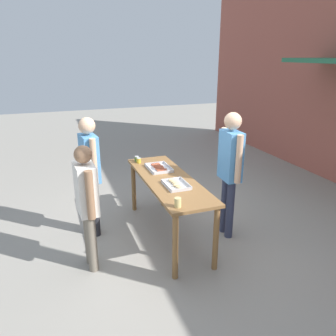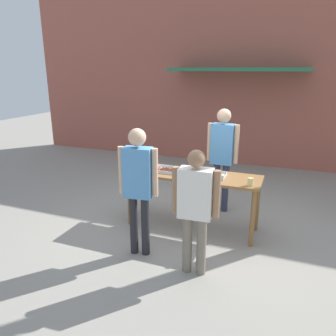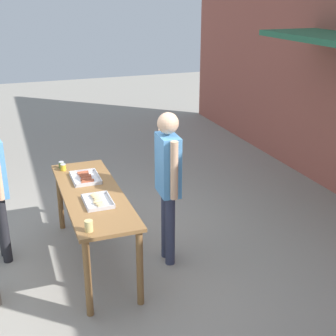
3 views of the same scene
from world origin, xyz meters
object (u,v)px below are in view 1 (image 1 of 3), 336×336
(person_customer_holding_hotdog, at_px, (90,166))
(condiment_jar_ketchup, at_px, (139,160))
(person_customer_with_cup, at_px, (87,198))
(person_server_behind_table, at_px, (230,163))
(condiment_jar_mustard, at_px, (137,159))
(food_tray_sausages, at_px, (159,168))
(food_tray_buns, at_px, (176,184))
(beer_cup, at_px, (178,202))

(person_customer_holding_hotdog, bearing_deg, condiment_jar_ketchup, -72.82)
(person_customer_with_cup, bearing_deg, person_server_behind_table, -90.60)
(person_customer_holding_hotdog, bearing_deg, condiment_jar_mustard, -67.13)
(condiment_jar_mustard, xyz_separation_m, person_customer_holding_hotdog, (0.46, -0.78, 0.12))
(food_tray_sausages, xyz_separation_m, person_customer_holding_hotdog, (-0.02, -1.00, 0.15))
(condiment_jar_ketchup, xyz_separation_m, person_customer_holding_hotdog, (0.37, -0.79, 0.12))
(food_tray_buns, distance_m, beer_cup, 0.63)
(beer_cup, height_order, person_server_behind_table, person_server_behind_table)
(food_tray_buns, distance_m, person_customer_with_cup, 1.15)
(food_tray_sausages, xyz_separation_m, condiment_jar_ketchup, (-0.39, -0.21, 0.03))
(food_tray_buns, relative_size, condiment_jar_ketchup, 4.71)
(food_tray_buns, xyz_separation_m, person_customer_holding_hotdog, (-0.72, -1.00, 0.14))
(food_tray_buns, relative_size, condiment_jar_mustard, 4.71)
(beer_cup, relative_size, person_customer_holding_hotdog, 0.06)
(person_server_behind_table, distance_m, person_customer_holding_hotdog, 1.93)
(person_server_behind_table, bearing_deg, person_customer_holding_hotdog, -107.81)
(person_customer_with_cup, bearing_deg, food_tray_buns, -89.43)
(food_tray_buns, height_order, condiment_jar_ketchup, condiment_jar_ketchup)
(beer_cup, bearing_deg, person_server_behind_table, 121.22)
(condiment_jar_mustard, height_order, beer_cup, beer_cup)
(person_customer_holding_hotdog, bearing_deg, beer_cup, -156.72)
(person_server_behind_table, distance_m, person_customer_with_cup, 1.96)
(food_tray_sausages, distance_m, beer_cup, 1.31)
(food_tray_buns, xyz_separation_m, person_customer_with_cup, (0.09, -1.15, 0.02))
(food_tray_sausages, distance_m, food_tray_buns, 0.70)
(condiment_jar_ketchup, relative_size, beer_cup, 0.76)
(food_tray_buns, xyz_separation_m, condiment_jar_ketchup, (-1.08, -0.21, 0.02))
(beer_cup, bearing_deg, food_tray_sausages, 170.72)
(food_tray_sausages, relative_size, person_customer_with_cup, 0.29)
(food_tray_buns, bearing_deg, beer_cup, -19.62)
(food_tray_sausages, relative_size, condiment_jar_mustard, 5.31)
(food_tray_buns, bearing_deg, person_customer_holding_hotdog, -125.66)
(person_server_behind_table, bearing_deg, food_tray_buns, -85.08)
(food_tray_buns, xyz_separation_m, condiment_jar_mustard, (-1.18, -0.22, 0.02))
(food_tray_sausages, xyz_separation_m, condiment_jar_mustard, (-0.48, -0.22, 0.03))
(condiment_jar_mustard, relative_size, beer_cup, 0.76)
(person_server_behind_table, bearing_deg, condiment_jar_ketchup, -133.18)
(beer_cup, xyz_separation_m, person_customer_holding_hotdog, (-1.31, -0.79, 0.11))
(food_tray_sausages, distance_m, person_customer_with_cup, 1.40)
(beer_cup, relative_size, person_server_behind_table, 0.06)
(condiment_jar_ketchup, distance_m, person_customer_with_cup, 1.51)
(condiment_jar_mustard, xyz_separation_m, person_server_behind_table, (1.16, 1.02, 0.17))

